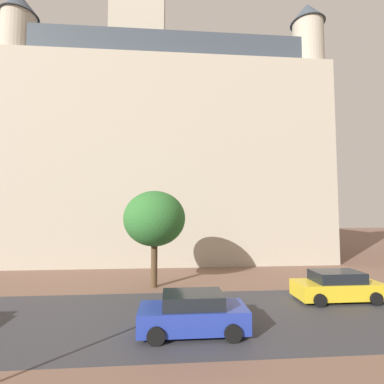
# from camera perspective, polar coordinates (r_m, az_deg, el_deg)

# --- Properties ---
(ground_plane) EXTENTS (120.00, 120.00, 0.00)m
(ground_plane) POSITION_cam_1_polar(r_m,az_deg,el_deg) (13.65, -1.78, -23.70)
(ground_plane) COLOR brown
(street_asphalt_strip) EXTENTS (120.00, 7.38, 0.00)m
(street_asphalt_strip) POSITION_cam_1_polar(r_m,az_deg,el_deg) (13.35, -1.71, -24.15)
(street_asphalt_strip) COLOR #38383D
(street_asphalt_strip) RESTS_ON ground_plane
(landmark_building) EXTENTS (29.53, 15.53, 37.24)m
(landmark_building) POSITION_cam_1_polar(r_m,az_deg,el_deg) (31.26, -5.41, 8.11)
(landmark_building) COLOR #B2A893
(landmark_building) RESTS_ON ground_plane
(car_yellow) EXTENTS (4.35, 1.97, 1.50)m
(car_yellow) POSITION_cam_1_polar(r_m,az_deg,el_deg) (17.05, 27.48, -16.71)
(car_yellow) COLOR gold
(car_yellow) RESTS_ON ground_plane
(car_blue) EXTENTS (4.09, 1.95, 1.50)m
(car_blue) POSITION_cam_1_polar(r_m,az_deg,el_deg) (11.60, 0.17, -23.56)
(car_blue) COLOR #23389E
(car_blue) RESTS_ON ground_plane
(tree_curb_far) EXTENTS (3.80, 3.80, 5.88)m
(tree_curb_far) POSITION_cam_1_polar(r_m,az_deg,el_deg) (17.51, -7.64, -5.43)
(tree_curb_far) COLOR #4C3823
(tree_curb_far) RESTS_ON ground_plane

